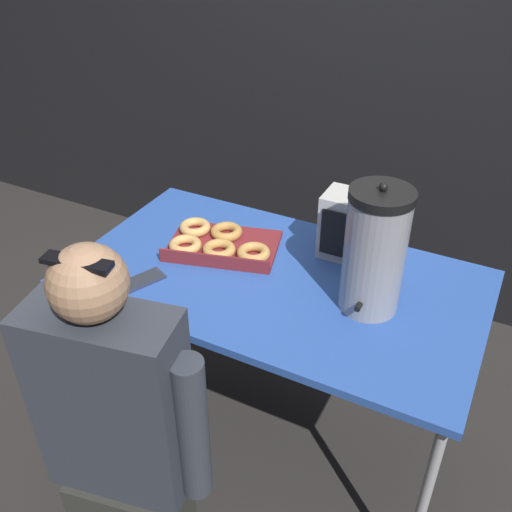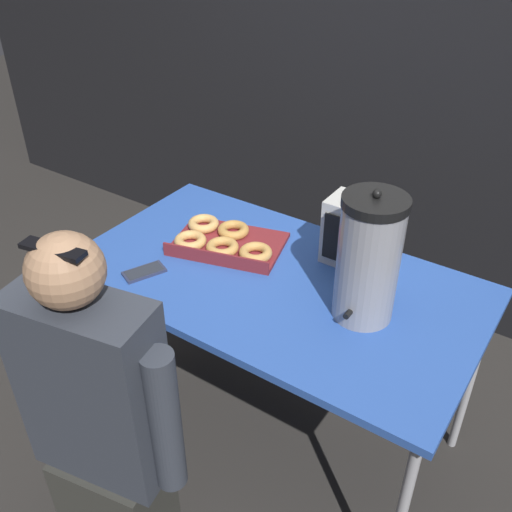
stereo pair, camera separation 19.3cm
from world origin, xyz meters
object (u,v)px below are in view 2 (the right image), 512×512
object	(u,v)px
donut_box	(224,241)
space_heater	(353,232)
coffee_urn	(368,259)
person_seated	(101,425)
cell_phone	(144,272)

from	to	relation	value
donut_box	space_heater	distance (m)	0.47
coffee_urn	person_seated	xyz separation A→B (m)	(-0.48, -0.67, -0.39)
donut_box	person_seated	xyz separation A→B (m)	(0.10, -0.74, -0.21)
donut_box	space_heater	xyz separation A→B (m)	(0.42, 0.17, 0.10)
donut_box	coffee_urn	distance (m)	0.61
cell_phone	space_heater	world-z (taller)	space_heater
space_heater	donut_box	bearing A→B (deg)	-157.63
coffee_urn	space_heater	xyz separation A→B (m)	(-0.16, 0.24, -0.09)
coffee_urn	space_heater	size ratio (longest dim) A/B	1.81
cell_phone	space_heater	bearing A→B (deg)	63.97
space_heater	person_seated	bearing A→B (deg)	-109.64
coffee_urn	cell_phone	size ratio (longest dim) A/B	2.74
cell_phone	coffee_urn	bearing A→B (deg)	41.10
person_seated	coffee_urn	bearing A→B (deg)	-136.57
donut_box	coffee_urn	xyz separation A→B (m)	(0.58, -0.07, 0.18)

